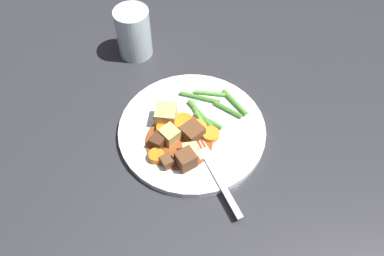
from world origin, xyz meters
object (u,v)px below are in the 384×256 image
water_glass (134,33)px  carrot_slice_0 (198,127)px  meat_chunk_3 (158,141)px  fork (212,168)px  carrot_slice_4 (156,156)px  meat_chunk_1 (167,161)px  carrot_slice_3 (183,123)px  meat_chunk_2 (192,132)px  potato_chunk_1 (170,135)px  carrot_slice_2 (166,129)px  carrot_slice_1 (210,136)px  potato_chunk_2 (190,153)px  potato_chunk_0 (166,115)px  meat_chunk_0 (186,160)px  dinner_plate (192,130)px

water_glass → carrot_slice_0: bearing=60.0°
meat_chunk_3 → fork: (-0.00, 0.10, -0.01)m
carrot_slice_4 → meat_chunk_1: (0.00, 0.02, 0.00)m
carrot_slice_3 → water_glass: bearing=-125.0°
meat_chunk_3 → fork: size_ratio=0.17×
meat_chunk_2 → potato_chunk_1: bearing=-50.3°
water_glass → carrot_slice_2: bearing=46.8°
carrot_slice_2 → meat_chunk_1: meat_chunk_1 is taller
carrot_slice_4 → meat_chunk_2: meat_chunk_2 is taller
meat_chunk_2 → carrot_slice_1: bearing=111.8°
carrot_slice_3 → carrot_slice_4: 0.08m
potato_chunk_2 → meat_chunk_3: size_ratio=1.13×
carrot_slice_1 → potato_chunk_0: potato_chunk_0 is taller
carrot_slice_4 → meat_chunk_2: (-0.07, 0.03, 0.01)m
carrot_slice_0 → potato_chunk_1: 0.05m
carrot_slice_3 → meat_chunk_3: (0.05, -0.01, 0.01)m
meat_chunk_0 → carrot_slice_0: bearing=-167.6°
carrot_slice_3 → water_glass: water_glass is taller
meat_chunk_0 → water_glass: size_ratio=0.29×
meat_chunk_1 → carrot_slice_3: bearing=-167.9°
carrot_slice_4 → fork: 0.09m
potato_chunk_1 → water_glass: water_glass is taller
potato_chunk_2 → meat_chunk_0: meat_chunk_0 is taller
meat_chunk_2 → water_glass: bearing=-123.9°
potato_chunk_1 → potato_chunk_2: potato_chunk_1 is taller
carrot_slice_0 → fork: size_ratio=0.22×
carrot_slice_4 → potato_chunk_0: size_ratio=0.70×
carrot_slice_3 → meat_chunk_3: size_ratio=1.37×
potato_chunk_0 → meat_chunk_0: potato_chunk_0 is taller
meat_chunk_2 → water_glass: water_glass is taller
fork → potato_chunk_0: bearing=-112.8°
carrot_slice_3 → potato_chunk_1: (0.04, -0.00, 0.01)m
carrot_slice_2 → potato_chunk_0: potato_chunk_0 is taller
potato_chunk_0 → meat_chunk_2: potato_chunk_0 is taller
carrot_slice_3 → potato_chunk_2: (0.05, 0.04, 0.01)m
fork → water_glass: water_glass is taller
meat_chunk_0 → meat_chunk_2: meat_chunk_0 is taller
meat_chunk_0 → water_glass: bearing=-130.7°
potato_chunk_2 → meat_chunk_2: 0.04m
water_glass → meat_chunk_1: bearing=43.7°
carrot_slice_0 → carrot_slice_3: same height
carrot_slice_3 → potato_chunk_0: 0.03m
potato_chunk_0 → potato_chunk_2: (0.04, 0.07, -0.00)m
fork → meat_chunk_3: bearing=-88.7°
potato_chunk_2 → carrot_slice_2: bearing=-111.2°
potato_chunk_1 → potato_chunk_2: (0.01, 0.05, -0.00)m
dinner_plate → carrot_slice_3: 0.02m
dinner_plate → water_glass: 0.23m
carrot_slice_0 → potato_chunk_0: 0.06m
carrot_slice_2 → meat_chunk_2: (-0.01, 0.04, 0.01)m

